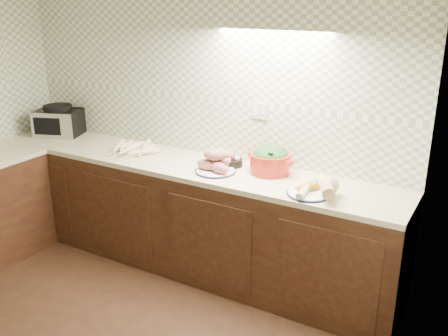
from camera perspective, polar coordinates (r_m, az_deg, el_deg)
The scene contains 8 objects.
room at distance 2.77m, azimuth -23.57°, elevation 6.34°, with size 3.60×3.60×2.60m.
counter at distance 4.06m, azimuth -19.57°, elevation -7.02°, with size 3.60×3.60×0.90m.
toaster_oven at distance 4.98m, azimuth -18.35°, elevation 5.11°, with size 0.49×0.43×0.29m.
parsnip_pile at distance 4.27m, azimuth -10.29°, elevation 2.18°, with size 0.47×0.42×0.09m.
sweet_potato_plate at distance 3.74m, azimuth -0.90°, elevation 0.62°, with size 0.31×0.31×0.18m.
onion_bowl at distance 3.88m, azimuth 0.99°, elevation 0.84°, with size 0.15×0.15×0.12m.
dutch_oven at distance 3.73m, azimuth 5.29°, elevation 0.92°, with size 0.37×0.35×0.21m.
veg_plate at distance 3.38m, azimuth 10.76°, elevation -2.30°, with size 0.37×0.36×0.13m.
Camera 1 is at (2.20, -1.59, 2.18)m, focal length 40.00 mm.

